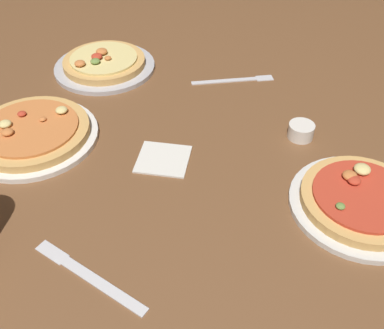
{
  "coord_description": "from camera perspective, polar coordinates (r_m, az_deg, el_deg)",
  "views": [
    {
      "loc": [
        0.02,
        -0.67,
        0.62
      ],
      "look_at": [
        0.0,
        0.0,
        0.02
      ],
      "focal_mm": 41.91,
      "sensor_mm": 36.0,
      "label": 1
    }
  ],
  "objects": [
    {
      "name": "pizza_plate_far",
      "position": [
        1.05,
        -19.74,
        3.78
      ],
      "size": [
        0.29,
        0.29,
        0.05
      ],
      "color": "silver",
      "rests_on": "ground_plane"
    },
    {
      "name": "pizza_plate_near",
      "position": [
        0.89,
        20.77,
        -4.33
      ],
      "size": [
        0.27,
        0.27,
        0.05
      ],
      "color": "silver",
      "rests_on": "ground_plane"
    },
    {
      "name": "ramekin_sauce",
      "position": [
        1.02,
        13.7,
        4.18
      ],
      "size": [
        0.06,
        0.06,
        0.03
      ],
      "primitive_type": "cylinder",
      "color": "silver",
      "rests_on": "ground_plane"
    },
    {
      "name": "napkin_folded",
      "position": [
        0.94,
        -3.68,
        0.79
      ],
      "size": [
        0.12,
        0.11,
        0.01
      ],
      "primitive_type": "cube",
      "rotation": [
        0.0,
        0.0,
        -0.13
      ],
      "color": "silver",
      "rests_on": "ground_plane"
    },
    {
      "name": "fork_left",
      "position": [
        1.2,
        5.46,
        10.69
      ],
      "size": [
        0.22,
        0.06,
        0.01
      ],
      "color": "silver",
      "rests_on": "ground_plane"
    },
    {
      "name": "pizza_plate_side",
      "position": [
        1.26,
        -11.1,
        12.47
      ],
      "size": [
        0.27,
        0.27,
        0.05
      ],
      "color": "#B2B2B7",
      "rests_on": "ground_plane"
    },
    {
      "name": "ground_plane",
      "position": [
        0.92,
        0.0,
        -1.62
      ],
      "size": [
        2.4,
        2.4,
        0.03
      ],
      "primitive_type": "cube",
      "color": "brown"
    },
    {
      "name": "knife_right",
      "position": [
        0.77,
        -13.05,
        -13.59
      ],
      "size": [
        0.21,
        0.14,
        0.01
      ],
      "color": "silver",
      "rests_on": "ground_plane"
    }
  ]
}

